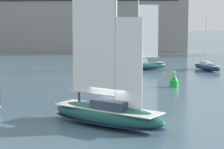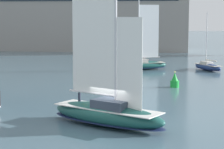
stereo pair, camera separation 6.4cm
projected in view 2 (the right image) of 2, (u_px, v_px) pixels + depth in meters
The scene contains 5 objects.
ground_plane at pixel (107, 126), 29.01m from camera, with size 400.00×400.00×0.00m, color slate.
sailboat_main at pixel (107, 111), 28.88m from camera, with size 8.86×6.42×12.06m.
sailboat_moored_mid_channel at pixel (142, 64), 59.69m from camera, with size 7.26×4.45×9.68m.
sailboat_moored_far_slip at pixel (208, 66), 58.95m from camera, with size 4.05×5.68×7.73m.
channel_buoy at pixel (175, 81), 44.78m from camera, with size 0.90×0.90×1.66m.
Camera 2 is at (3.45, -28.10, 7.18)m, focal length 70.00 mm.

